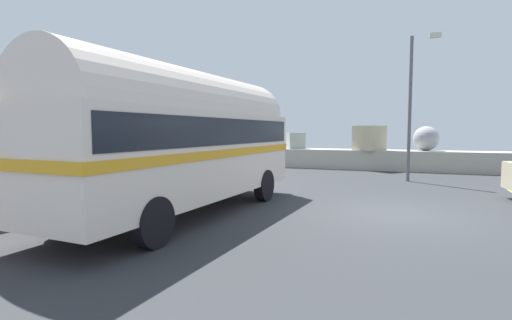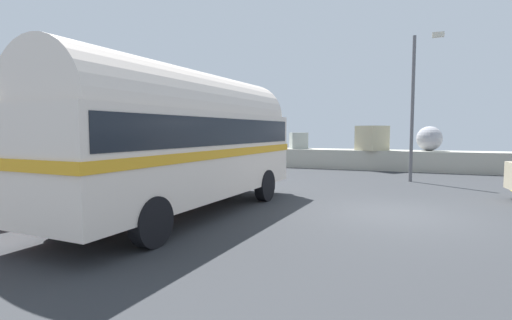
% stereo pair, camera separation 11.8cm
% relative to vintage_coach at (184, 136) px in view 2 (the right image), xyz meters
% --- Properties ---
extents(ground, '(32.00, 26.00, 0.02)m').
position_rel_vintage_coach_xyz_m(ground, '(4.98, 2.09, -2.04)').
color(ground, '#313336').
extents(breakwater, '(31.36, 2.39, 2.44)m').
position_rel_vintage_coach_xyz_m(breakwater, '(5.21, 13.89, -1.35)').
color(breakwater, '#ADAD9E').
rests_on(breakwater, ground).
extents(vintage_coach, '(2.91, 8.71, 3.70)m').
position_rel_vintage_coach_xyz_m(vintage_coach, '(0.00, 0.00, 0.00)').
color(vintage_coach, black).
rests_on(vintage_coach, ground).
extents(second_coach, '(3.91, 8.87, 3.70)m').
position_rel_vintage_coach_xyz_m(second_coach, '(-4.75, -0.64, 0.00)').
color(second_coach, black).
rests_on(second_coach, ground).
extents(lamp_post, '(1.16, 0.42, 6.10)m').
position_rel_vintage_coach_xyz_m(lamp_post, '(5.52, 9.03, 1.40)').
color(lamp_post, '#5B5B60').
rests_on(lamp_post, ground).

